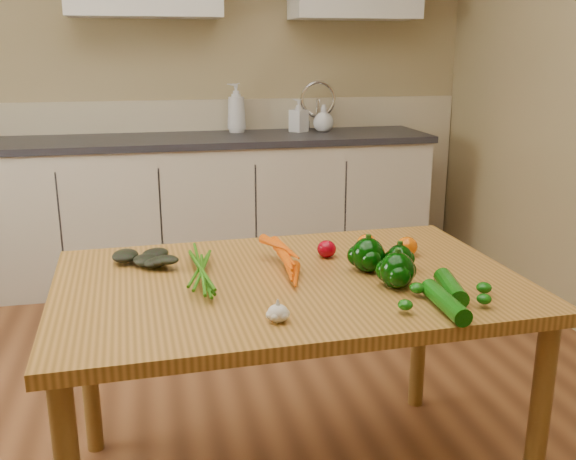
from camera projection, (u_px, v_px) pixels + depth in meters
The scene contains 17 objects.
room at pixel (189, 109), 1.92m from camera, with size 4.04×5.04×2.64m.
counter_run at pixel (207, 206), 4.07m from camera, with size 2.84×0.64×1.14m.
table at pixel (289, 303), 1.97m from camera, with size 1.43×0.94×0.75m.
soap_bottle_a at pixel (236, 108), 4.10m from camera, with size 0.12×0.12×0.31m, color silver.
soap_bottle_b at pixel (299, 115), 4.15m from camera, with size 0.09×0.10×0.21m, color silver.
soap_bottle_c at pixel (323, 118), 4.17m from camera, with size 0.13×0.13×0.17m, color silver.
carrot_bunch at pixel (259, 263), 1.98m from camera, with size 0.26×0.20×0.07m, color #ED5705, non-canonical shape.
leafy_greens at pixel (145, 251), 2.05m from camera, with size 0.20×0.18×0.10m, color black, non-canonical shape.
garlic_bulb at pixel (278, 313), 1.63m from camera, with size 0.05×0.05×0.05m, color beige.
pepper_a at pixel (368, 255), 2.00m from camera, with size 0.11×0.11×0.11m, color black.
pepper_b at pixel (399, 258), 2.00m from camera, with size 0.08×0.08×0.08m, color black.
pepper_c at pixel (397, 270), 1.86m from camera, with size 0.10×0.10×0.10m, color black.
tomato_a at pixel (327, 249), 2.14m from camera, with size 0.06×0.06×0.06m, color maroon.
tomato_b at pixel (367, 243), 2.19m from camera, with size 0.07×0.07×0.06m, color #D15405.
tomato_c at pixel (407, 246), 2.16m from camera, with size 0.07×0.07×0.06m, color #D15405.
zucchini_a at pixel (451, 288), 1.80m from camera, with size 0.05×0.05×0.19m, color #094707.
zucchini_b at pixel (445, 302), 1.70m from camera, with size 0.05×0.05×0.22m, color #094707.
Camera 1 is at (-0.12, -1.79, 1.42)m, focal length 40.00 mm.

